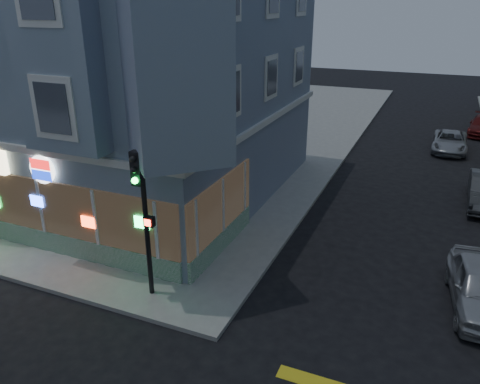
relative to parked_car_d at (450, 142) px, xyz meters
The scene contains 5 objects.
ground 25.32m from the parked_car_d, 109.87° to the right, with size 120.00×120.00×0.00m, color black.
sidewalk_nw 22.12m from the parked_car_d, behind, with size 33.00×42.00×0.15m, color gray.
corner_building 20.12m from the parked_car_d, 138.72° to the right, with size 14.60×14.60×11.40m.
parked_car_d is the anchor object (origin of this frame).
traffic_signal 22.58m from the parked_car_d, 112.02° to the right, with size 0.55×0.53×4.74m.
Camera 1 is at (7.65, -7.23, 8.65)m, focal length 35.00 mm.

